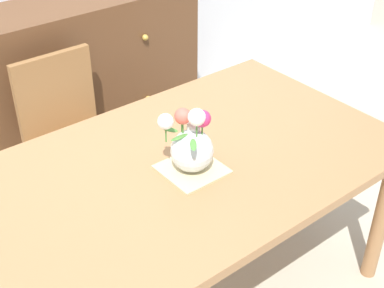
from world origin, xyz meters
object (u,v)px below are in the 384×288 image
Objects in this scene: chair_far at (69,130)px; dresser at (84,81)px; flower_vase at (192,143)px; dining_table at (186,178)px.

dresser is (0.34, 0.46, -0.02)m from chair_far.
chair_far is 0.58m from dresser.
dining_table is at bearing 72.06° from flower_vase.
chair_far is (-0.08, 0.86, -0.16)m from dining_table.
flower_vase is (-0.02, -0.06, 0.21)m from dining_table.
flower_vase is (0.07, -0.92, 0.37)m from chair_far.
dining_table is at bearing 95.60° from chair_far.
flower_vase is at bearing 94.08° from chair_far.
chair_far is 1.00m from flower_vase.
dresser is 5.12× the size of flower_vase.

